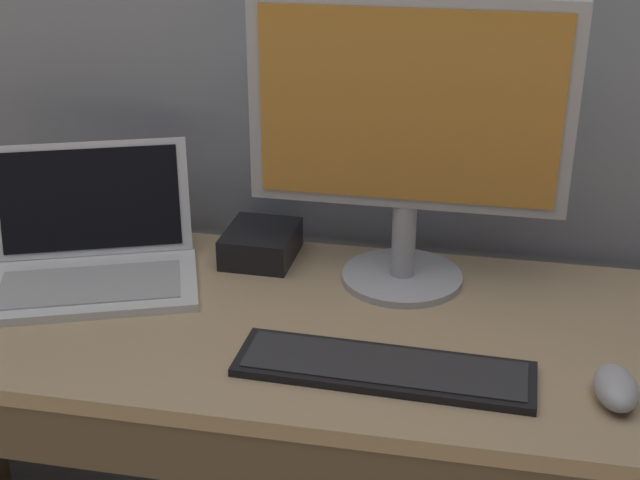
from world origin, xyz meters
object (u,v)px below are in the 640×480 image
object	(u,v)px
laptop_white	(91,252)
computer_mouse	(616,388)
external_monitor	(408,133)
external_drive_box	(261,244)
wired_keyboard	(384,369)

from	to	relation	value
laptop_white	computer_mouse	distance (m)	0.89
external_monitor	computer_mouse	bearing A→B (deg)	-42.03
external_monitor	external_drive_box	xyz separation A→B (m)	(-0.26, 0.05, -0.24)
laptop_white	computer_mouse	xyz separation A→B (m)	(0.86, -0.21, -0.03)
external_monitor	wired_keyboard	bearing A→B (deg)	-88.73
external_monitor	external_drive_box	world-z (taller)	external_monitor
external_monitor	external_drive_box	bearing A→B (deg)	169.13
external_monitor	computer_mouse	distance (m)	0.50
external_drive_box	laptop_white	bearing A→B (deg)	-154.05
wired_keyboard	external_monitor	bearing A→B (deg)	91.27
laptop_white	computer_mouse	size ratio (longest dim) A/B	4.21
external_drive_box	computer_mouse	bearing A→B (deg)	-30.28
external_monitor	wired_keyboard	distance (m)	0.39
external_monitor	wired_keyboard	size ratio (longest dim) A/B	1.20
wired_keyboard	computer_mouse	bearing A→B (deg)	-1.45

